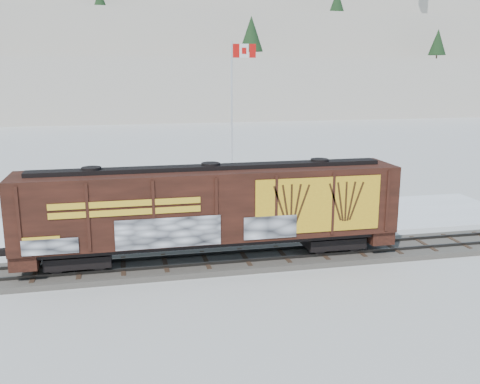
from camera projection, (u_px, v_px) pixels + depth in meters
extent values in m
plane|color=white|center=(245.00, 262.00, 27.04)|extent=(500.00, 500.00, 0.00)
cube|color=#59544C|center=(245.00, 260.00, 27.01)|extent=(50.00, 3.40, 0.28)
cube|color=#33302D|center=(248.00, 260.00, 26.28)|extent=(50.00, 0.10, 0.15)
cube|color=#33302D|center=(242.00, 251.00, 27.65)|extent=(50.00, 0.10, 0.15)
cube|color=white|center=(219.00, 222.00, 34.18)|extent=(40.00, 8.00, 0.03)
cube|color=white|center=(148.00, 88.00, 116.23)|extent=(360.00, 40.00, 12.00)
cube|color=white|center=(141.00, 62.00, 143.49)|extent=(360.00, 40.00, 24.00)
cube|color=white|center=(136.00, 46.00, 175.62)|extent=(360.00, 50.00, 35.00)
cone|color=black|center=(251.00, 34.00, 113.58)|extent=(5.04, 5.04, 7.38)
cone|color=black|center=(438.00, 42.00, 129.53)|extent=(4.20, 4.20, 6.15)
cone|color=black|center=(337.00, 1.00, 150.36)|extent=(4.48, 4.48, 6.56)
cube|color=black|center=(79.00, 257.00, 25.17)|extent=(3.00, 2.00, 0.90)
cube|color=black|center=(332.00, 240.00, 27.82)|extent=(3.00, 2.00, 0.90)
cylinder|color=black|center=(56.00, 264.00, 24.23)|extent=(0.90, 0.12, 0.90)
cube|color=black|center=(211.00, 238.00, 26.38)|extent=(18.42, 2.40, 0.25)
cube|color=#3A170F|center=(211.00, 203.00, 25.99)|extent=(18.42, 3.00, 3.32)
cube|color=black|center=(211.00, 167.00, 25.60)|extent=(16.94, 0.90, 0.20)
cube|color=gold|center=(319.00, 205.00, 25.56)|extent=(6.26, 0.03, 2.69)
cube|color=gold|center=(126.00, 208.00, 23.59)|extent=(6.63, 0.02, 0.70)
cube|color=silver|center=(169.00, 233.00, 24.25)|extent=(4.79, 0.03, 1.40)
cylinder|color=silver|center=(232.00, 194.00, 41.59)|extent=(0.90, 0.90, 0.20)
cylinder|color=silver|center=(232.00, 121.00, 40.33)|extent=(0.14, 0.14, 11.63)
cube|color=red|center=(236.00, 51.00, 39.28)|extent=(0.50, 0.07, 1.00)
cube|color=white|center=(244.00, 51.00, 39.41)|extent=(0.70, 0.09, 1.00)
cube|color=red|center=(253.00, 51.00, 39.54)|extent=(0.50, 0.07, 1.00)
imported|color=#A9ACB0|center=(194.00, 212.00, 33.41)|extent=(5.04, 3.30, 1.60)
imported|color=silver|center=(263.00, 210.00, 33.89)|extent=(5.08, 1.87, 1.66)
imported|color=black|center=(259.00, 217.00, 32.86)|extent=(5.06, 3.45, 1.36)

